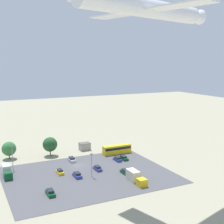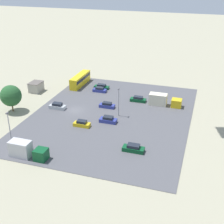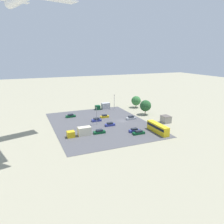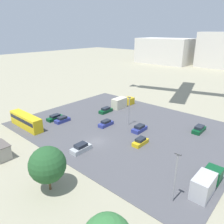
{
  "view_description": "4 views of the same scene",
  "coord_description": "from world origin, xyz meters",
  "px_view_note": "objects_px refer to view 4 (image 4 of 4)",
  "views": [
    {
      "loc": [
        34.77,
        98.35,
        35.76
      ],
      "look_at": [
        -2.15,
        22.81,
        22.03
      ],
      "focal_mm": 50.0,
      "sensor_mm": 36.0,
      "label": 1
    },
    {
      "loc": [
        68.78,
        32.38,
        34.99
      ],
      "look_at": [
        3.07,
        11.3,
        2.55
      ],
      "focal_mm": 50.0,
      "sensor_mm": 36.0,
      "label": 2
    },
    {
      "loc": [
        -84.26,
        40.61,
        29.34
      ],
      "look_at": [
        -5.42,
        7.04,
        6.3
      ],
      "focal_mm": 35.0,
      "sensor_mm": 36.0,
      "label": 3
    },
    {
      "loc": [
        30.68,
        -29.7,
        23.04
      ],
      "look_at": [
        -3.48,
        8.94,
        3.62
      ],
      "focal_mm": 35.0,
      "sensor_mm": 36.0,
      "label": 4
    }
  ],
  "objects_px": {
    "parked_car_0": "(106,110)",
    "parked_car_4": "(62,120)",
    "parked_car_3": "(199,129)",
    "parked_car_1": "(139,129)",
    "parked_truck_0": "(206,183)",
    "parked_car_6": "(140,142)",
    "parked_truck_1": "(122,102)",
    "bus": "(26,121)",
    "parked_car_5": "(55,118)",
    "parked_car_2": "(106,123)",
    "parked_car_7": "(81,148)"
  },
  "relations": [
    {
      "from": "parked_car_1",
      "to": "parked_car_6",
      "type": "bearing_deg",
      "value": 126.49
    },
    {
      "from": "bus",
      "to": "parked_car_6",
      "type": "distance_m",
      "value": 28.91
    },
    {
      "from": "bus",
      "to": "parked_car_1",
      "type": "bearing_deg",
      "value": -52.98
    },
    {
      "from": "bus",
      "to": "parked_car_0",
      "type": "xyz_separation_m",
      "value": [
        7.64,
        20.97,
        -1.18
      ]
    },
    {
      "from": "parked_car_7",
      "to": "parked_truck_0",
      "type": "bearing_deg",
      "value": -168.23
    },
    {
      "from": "bus",
      "to": "parked_car_4",
      "type": "bearing_deg",
      "value": -25.73
    },
    {
      "from": "parked_car_2",
      "to": "parked_truck_0",
      "type": "distance_m",
      "value": 28.83
    },
    {
      "from": "parked_car_5",
      "to": "parked_car_7",
      "type": "distance_m",
      "value": 18.94
    },
    {
      "from": "parked_car_4",
      "to": "parked_car_6",
      "type": "height_order",
      "value": "parked_car_6"
    },
    {
      "from": "parked_car_7",
      "to": "parked_car_1",
      "type": "bearing_deg",
      "value": -102.59
    },
    {
      "from": "parked_truck_0",
      "to": "parked_car_2",
      "type": "bearing_deg",
      "value": 164.54
    },
    {
      "from": "parked_car_4",
      "to": "parked_truck_1",
      "type": "bearing_deg",
      "value": -101.83
    },
    {
      "from": "parked_car_0",
      "to": "parked_car_2",
      "type": "distance_m",
      "value": 9.69
    },
    {
      "from": "parked_car_1",
      "to": "parked_car_2",
      "type": "distance_m",
      "value": 8.79
    },
    {
      "from": "parked_car_7",
      "to": "parked_truck_1",
      "type": "bearing_deg",
      "value": -67.7
    },
    {
      "from": "bus",
      "to": "parked_car_6",
      "type": "bearing_deg",
      "value": -66.24
    },
    {
      "from": "parked_car_6",
      "to": "parked_car_7",
      "type": "bearing_deg",
      "value": 54.04
    },
    {
      "from": "parked_car_2",
      "to": "parked_truck_0",
      "type": "height_order",
      "value": "parked_truck_0"
    },
    {
      "from": "parked_car_2",
      "to": "parked_truck_1",
      "type": "height_order",
      "value": "parked_truck_1"
    },
    {
      "from": "bus",
      "to": "parked_car_1",
      "type": "relative_size",
      "value": 2.73
    },
    {
      "from": "parked_car_1",
      "to": "parked_truck_1",
      "type": "xyz_separation_m",
      "value": [
        -14.42,
        11.15,
        0.79
      ]
    },
    {
      "from": "parked_car_3",
      "to": "parked_car_4",
      "type": "height_order",
      "value": "parked_car_3"
    },
    {
      "from": "parked_car_7",
      "to": "parked_car_4",
      "type": "bearing_deg",
      "value": -23.59
    },
    {
      "from": "parked_car_7",
      "to": "parked_truck_0",
      "type": "height_order",
      "value": "parked_truck_0"
    },
    {
      "from": "bus",
      "to": "parked_car_4",
      "type": "height_order",
      "value": "bus"
    },
    {
      "from": "parked_truck_1",
      "to": "parked_car_4",
      "type": "bearing_deg",
      "value": -101.83
    },
    {
      "from": "parked_car_0",
      "to": "parked_car_4",
      "type": "xyz_separation_m",
      "value": [
        -3.76,
        -12.93,
        -0.02
      ]
    },
    {
      "from": "bus",
      "to": "parked_truck_1",
      "type": "bearing_deg",
      "value": -16.04
    },
    {
      "from": "parked_car_1",
      "to": "parked_car_5",
      "type": "bearing_deg",
      "value": 23.51
    },
    {
      "from": "bus",
      "to": "parked_car_5",
      "type": "relative_size",
      "value": 2.49
    },
    {
      "from": "parked_car_6",
      "to": "parked_truck_1",
      "type": "xyz_separation_m",
      "value": [
        -18.36,
        16.47,
        0.81
      ]
    },
    {
      "from": "parked_car_0",
      "to": "parked_car_3",
      "type": "height_order",
      "value": "parked_car_3"
    },
    {
      "from": "bus",
      "to": "parked_car_5",
      "type": "bearing_deg",
      "value": -8.51
    },
    {
      "from": "parked_car_5",
      "to": "parked_truck_1",
      "type": "height_order",
      "value": "parked_truck_1"
    },
    {
      "from": "parked_car_5",
      "to": "parked_truck_0",
      "type": "xyz_separation_m",
      "value": [
        40.89,
        -1.46,
        0.91
      ]
    },
    {
      "from": "parked_car_0",
      "to": "parked_car_1",
      "type": "xyz_separation_m",
      "value": [
        14.86,
        -4.01,
        0.02
      ]
    },
    {
      "from": "parked_car_1",
      "to": "parked_car_2",
      "type": "relative_size",
      "value": 1.0
    },
    {
      "from": "bus",
      "to": "parked_car_4",
      "type": "xyz_separation_m",
      "value": [
        3.87,
        8.04,
        -1.2
      ]
    },
    {
      "from": "parked_car_3",
      "to": "parked_car_5",
      "type": "distance_m",
      "value": 37.2
    },
    {
      "from": "parked_car_0",
      "to": "parked_car_3",
      "type": "distance_m",
      "value": 26.32
    },
    {
      "from": "parked_car_7",
      "to": "parked_car_2",
      "type": "bearing_deg",
      "value": -69.11
    },
    {
      "from": "bus",
      "to": "parked_car_4",
      "type": "distance_m",
      "value": 9.0
    },
    {
      "from": "parked_car_6",
      "to": "parked_car_4",
      "type": "bearing_deg",
      "value": 9.07
    },
    {
      "from": "parked_car_1",
      "to": "parked_truck_0",
      "type": "distance_m",
      "value": 22.32
    },
    {
      "from": "parked_car_3",
      "to": "parked_car_7",
      "type": "height_order",
      "value": "parked_car_7"
    },
    {
      "from": "parked_car_5",
      "to": "parked_car_6",
      "type": "xyz_separation_m",
      "value": [
        25.29,
        3.96,
        0.03
      ]
    },
    {
      "from": "parked_car_0",
      "to": "parked_truck_0",
      "type": "distance_m",
      "value": 37.44
    },
    {
      "from": "parked_car_0",
      "to": "parked_car_3",
      "type": "bearing_deg",
      "value": 11.32
    },
    {
      "from": "parked_car_0",
      "to": "parked_car_7",
      "type": "distance_m",
      "value": 22.63
    },
    {
      "from": "parked_truck_0",
      "to": "parked_car_1",
      "type": "bearing_deg",
      "value": 151.19
    }
  ]
}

